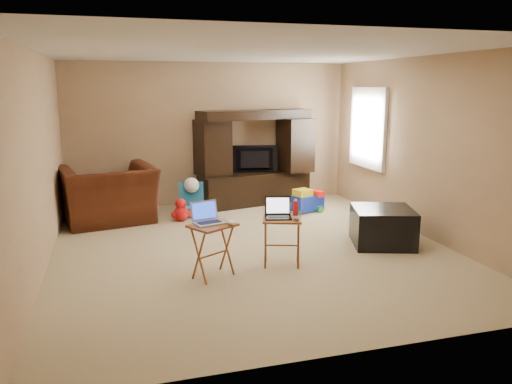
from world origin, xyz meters
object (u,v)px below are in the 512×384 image
object	(u,v)px
tray_table_right	(282,242)
television	(255,159)
mouse_left	(231,223)
laptop_left	(209,213)
mouse_right	(296,218)
laptop_right	(278,208)
plush_toy	(181,210)
push_toy	(308,200)
tray_table_left	(213,251)
water_bottle	(296,208)
ottoman	(383,227)
entertainment_center	(255,158)
recliner	(109,195)
child_rocker	(193,199)

from	to	relation	value
tray_table_right	television	bearing A→B (deg)	98.61
tray_table_right	mouse_left	xyz separation A→B (m)	(-0.66, -0.20, 0.34)
laptop_left	mouse_right	size ratio (longest dim) A/B	2.70
television	laptop_right	distance (m)	3.21
plush_toy	tray_table_right	size ratio (longest dim) A/B	0.63
television	tray_table_right	distance (m)	3.26
push_toy	tray_table_left	size ratio (longest dim) A/B	0.87
water_bottle	ottoman	bearing A→B (deg)	13.08
entertainment_center	water_bottle	world-z (taller)	entertainment_center
plush_toy	tray_table_right	bearing A→B (deg)	-69.36
ottoman	television	bearing A→B (deg)	109.63
ottoman	laptop_right	xyz separation A→B (m)	(-1.60, -0.38, 0.45)
ottoman	laptop_right	world-z (taller)	laptop_right
mouse_left	mouse_right	bearing A→B (deg)	5.69
tray_table_right	mouse_right	xyz separation A→B (m)	(0.13, -0.12, 0.31)
ottoman	tray_table_right	size ratio (longest dim) A/B	1.33
television	tray_table_left	bearing A→B (deg)	76.60
plush_toy	ottoman	world-z (taller)	ottoman
recliner	plush_toy	xyz separation A→B (m)	(1.08, -0.24, -0.26)
recliner	laptop_left	distance (m)	2.89
push_toy	ottoman	size ratio (longest dim) A/B	0.69
television	ottoman	distance (m)	3.00
child_rocker	laptop_left	bearing A→B (deg)	-87.73
mouse_left	water_bottle	distance (m)	0.90
ottoman	tray_table_left	xyz separation A→B (m)	(-2.41, -0.53, 0.06)
plush_toy	laptop_right	xyz separation A→B (m)	(0.84, -2.31, 0.52)
recliner	child_rocker	xyz separation A→B (m)	(1.32, 0.06, -0.17)
television	push_toy	xyz separation A→B (m)	(0.70, -0.81, -0.61)
water_bottle	mouse_right	bearing A→B (deg)	-107.88
recliner	mouse_right	size ratio (longest dim) A/B	11.56
entertainment_center	laptop_left	bearing A→B (deg)	-127.28
tray_table_right	plush_toy	bearing A→B (deg)	129.49
entertainment_center	mouse_right	size ratio (longest dim) A/B	17.45
entertainment_center	push_toy	bearing A→B (deg)	-62.81
mouse_left	recliner	bearing A→B (deg)	115.16
plush_toy	mouse_left	size ratio (longest dim) A/B	2.97
television	water_bottle	world-z (taller)	television
mouse_right	ottoman	bearing A→B (deg)	19.85
laptop_right	water_bottle	world-z (taller)	laptop_right
entertainment_center	recliner	xyz separation A→B (m)	(-2.53, -0.60, -0.40)
push_toy	mouse_right	xyz separation A→B (m)	(-1.14, -2.48, 0.40)
child_rocker	mouse_right	distance (m)	2.88
tray_table_left	tray_table_right	xyz separation A→B (m)	(0.85, 0.13, -0.01)
recliner	child_rocker	bearing A→B (deg)	170.96
plush_toy	water_bottle	bearing A→B (deg)	-64.54
child_rocker	water_bottle	world-z (taller)	water_bottle
laptop_left	mouse_right	distance (m)	1.02
recliner	water_bottle	bearing A→B (deg)	119.04
push_toy	mouse_right	size ratio (longest dim) A/B	4.51
recliner	mouse_left	xyz separation A→B (m)	(1.30, -2.77, 0.19)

